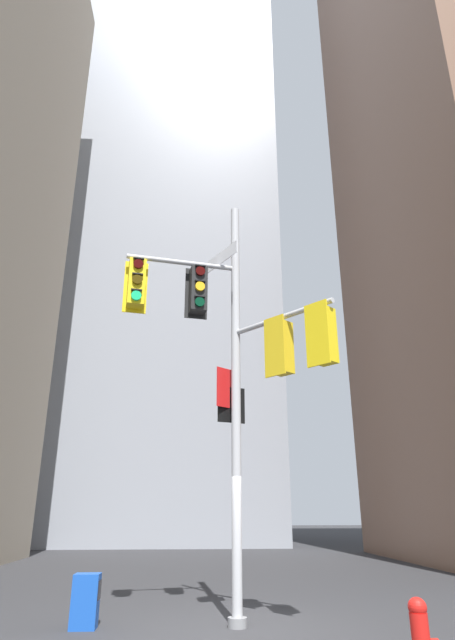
# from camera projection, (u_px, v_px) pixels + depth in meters

# --- Properties ---
(ground) EXTENTS (120.00, 120.00, 0.00)m
(ground) POSITION_uv_depth(u_px,v_px,m) (237.00, 628.00, 8.78)
(ground) COLOR #2D2D30
(building_mid_block) EXTENTS (16.67, 16.67, 51.90)m
(building_mid_block) POSITION_uv_depth(u_px,v_px,m) (162.00, 204.00, 42.76)
(building_mid_block) COLOR #9399A3
(building_mid_block) RESTS_ON ground
(signal_pole_assembly) EXTENTS (3.99, 2.42, 8.34)m
(signal_pole_assembly) POSITION_uv_depth(u_px,v_px,m) (232.00, 342.00, 10.04)
(signal_pole_assembly) COLOR #B2B2B5
(signal_pole_assembly) RESTS_ON ground
(fire_hydrant) EXTENTS (0.33, 0.23, 0.89)m
(fire_hydrant) POSITION_uv_depth(u_px,v_px,m) (421.00, 636.00, 6.24)
(fire_hydrant) COLOR red
(fire_hydrant) RESTS_ON ground
(newspaper_box) EXTENTS (0.45, 0.36, 0.86)m
(newspaper_box) POSITION_uv_depth(u_px,v_px,m) (86.00, 601.00, 8.81)
(newspaper_box) COLOR #194CB2
(newspaper_box) RESTS_ON ground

